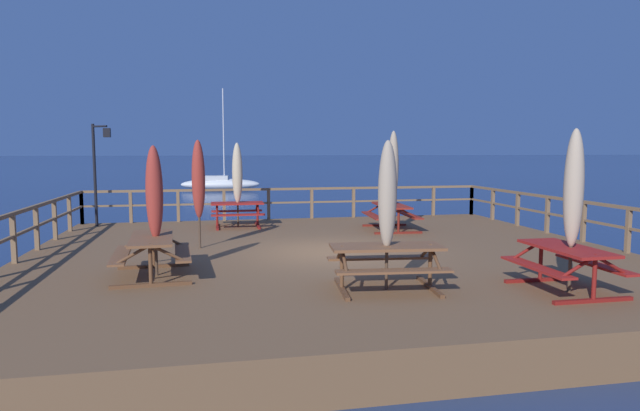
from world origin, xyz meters
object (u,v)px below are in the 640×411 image
Objects in this scene: picnic_table_front_left at (566,259)px; patio_umbrella_short_back at (574,189)px; picnic_table_mid_centre at (391,211)px; patio_umbrella_short_mid at (237,174)px; lamp_post_hooked at (99,159)px; picnic_table_back_left at (237,209)px; patio_umbrella_tall_back_right at (154,193)px; picnic_table_mid_left at (152,247)px; patio_umbrella_tall_mid_right at (198,180)px; sailboat_distant at (220,184)px; picnic_table_front_right at (386,257)px; patio_umbrella_short_front at (387,195)px; patio_umbrella_tall_back_left at (393,167)px.

picnic_table_front_left is 1.20m from patio_umbrella_short_back.
patio_umbrella_short_mid is (-4.49, 1.56, 1.11)m from picnic_table_mid_centre.
picnic_table_back_left is at bearing -12.51° from lamp_post_hooked.
patio_umbrella_tall_back_right is (-6.96, 2.65, -0.17)m from patio_umbrella_short_back.
picnic_table_front_left is at bearing -85.47° from picnic_table_mid_centre.
lamp_post_hooked reaches higher than patio_umbrella_short_mid.
lamp_post_hooked is (-9.31, 9.96, 0.36)m from patio_umbrella_short_back.
picnic_table_mid_left is (-1.91, -6.46, 0.01)m from picnic_table_back_left.
sailboat_distant reaches higher than patio_umbrella_tall_mid_right.
picnic_table_mid_centre is (2.35, 6.69, 0.00)m from picnic_table_front_right.
sailboat_distant reaches higher than picnic_table_back_left.
patio_umbrella_short_front is 0.93× the size of patio_umbrella_short_back.
patio_umbrella_tall_mid_right is (-1.10, -3.57, 0.01)m from patio_umbrella_short_mid.
lamp_post_hooked is (-4.19, 0.93, 1.56)m from picnic_table_back_left.
patio_umbrella_tall_back_left is (-0.52, 7.47, 1.33)m from picnic_table_front_left.
patio_umbrella_tall_mid_right is at bearing 138.83° from picnic_table_front_left.
picnic_table_front_left is at bearing -60.41° from picnic_table_back_left.
picnic_table_front_left is 0.86× the size of picnic_table_mid_left.
patio_umbrella_tall_back_left is (4.57, -1.49, 1.34)m from picnic_table_back_left.
picnic_table_front_right is 0.98× the size of picnic_table_mid_centre.
patio_umbrella_tall_back_right reaches higher than picnic_table_mid_centre.
picnic_table_front_right is 3.30m from patio_umbrella_short_back.
picnic_table_mid_centre is 7.17m from patio_umbrella_short_front.
patio_umbrella_tall_back_left is 9.09m from lamp_post_hooked.
patio_umbrella_tall_back_left is 1.12× the size of patio_umbrella_tall_mid_right.
picnic_table_back_left is at bearing 119.59° from picnic_table_front_left.
picnic_table_front_right is 7.30m from patio_umbrella_tall_back_left.
patio_umbrella_tall_back_right is at bearing -142.68° from picnic_table_mid_centre.
sailboat_distant is at bearing 86.91° from patio_umbrella_tall_back_right.
lamp_post_hooked reaches higher than picnic_table_back_left.
sailboat_distant is at bearing 93.86° from picnic_table_front_right.
picnic_table_front_left and picnic_table_mid_centre have the same top height.
patio_umbrella_tall_mid_right is 0.82× the size of lamp_post_hooked.
patio_umbrella_short_back is at bearing -81.34° from sailboat_distant.
picnic_table_mid_left is 1.02m from patio_umbrella_tall_back_right.
picnic_table_back_left is at bearing 104.62° from patio_umbrella_short_front.
picnic_table_back_left and picnic_table_mid_left have the same top height.
picnic_table_mid_left is at bearing -106.42° from picnic_table_back_left.
patio_umbrella_tall_mid_right is 0.34× the size of sailboat_distant.
patio_umbrella_tall_back_left is 27.36m from sailboat_distant.
patio_umbrella_short_back is at bearing -46.94° from lamp_post_hooked.
picnic_table_mid_centre is 7.60m from patio_umbrella_short_back.
lamp_post_hooked is (-9.28, 9.89, 1.56)m from picnic_table_front_left.
picnic_table_mid_centre is 0.27× the size of sailboat_distant.
patio_umbrella_tall_back_right is at bearing 155.06° from patio_umbrella_short_front.
picnic_table_back_left is 6.74m from picnic_table_mid_left.
patio_umbrella_tall_back_left reaches higher than patio_umbrella_short_back.
patio_umbrella_tall_mid_right is (-3.23, 4.68, 0.05)m from patio_umbrella_short_front.
patio_umbrella_short_mid is at bearing 119.49° from picnic_table_front_left.
picnic_table_mid_left is 0.65× the size of lamp_post_hooked.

